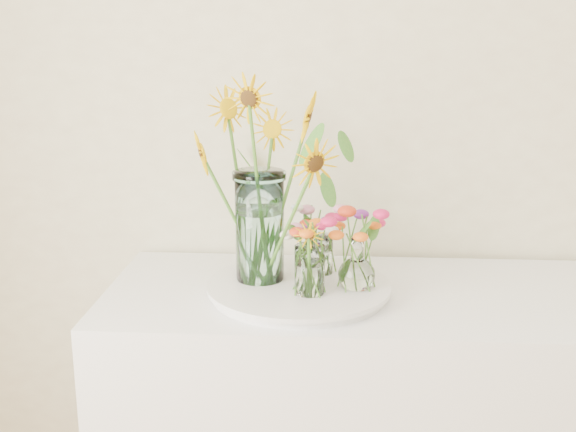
% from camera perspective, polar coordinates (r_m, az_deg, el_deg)
% --- Properties ---
extents(tray, '(0.46, 0.46, 0.02)m').
position_cam_1_polar(tray, '(1.89, 0.86, -5.86)').
color(tray, white).
rests_on(tray, counter).
extents(mason_jar, '(0.16, 0.16, 0.30)m').
position_cam_1_polar(mason_jar, '(1.88, -2.25, -0.84)').
color(mason_jar, '#B9F1F3').
rests_on(mason_jar, tray).
extents(sunflower_bouquet, '(0.96, 0.96, 0.55)m').
position_cam_1_polar(sunflower_bouquet, '(1.85, -2.29, 2.94)').
color(sunflower_bouquet, '#EBB604').
rests_on(sunflower_bouquet, tray).
extents(small_vase_a, '(0.08, 0.08, 0.13)m').
position_cam_1_polar(small_vase_a, '(1.80, 1.72, -4.34)').
color(small_vase_a, white).
rests_on(small_vase_a, tray).
extents(wildflower_posy_a, '(0.19, 0.19, 0.22)m').
position_cam_1_polar(wildflower_posy_a, '(1.79, 1.73, -2.98)').
color(wildflower_posy_a, orange).
rests_on(wildflower_posy_a, tray).
extents(small_vase_b, '(0.11, 0.11, 0.14)m').
position_cam_1_polar(small_vase_b, '(1.85, 5.47, -3.81)').
color(small_vase_b, white).
rests_on(small_vase_b, tray).
extents(wildflower_posy_b, '(0.20, 0.20, 0.23)m').
position_cam_1_polar(wildflower_posy_b, '(1.83, 5.50, -2.47)').
color(wildflower_posy_b, orange).
rests_on(wildflower_posy_b, tray).
extents(small_vase_c, '(0.08, 0.08, 0.11)m').
position_cam_1_polar(small_vase_c, '(1.95, 2.62, -3.11)').
color(small_vase_c, white).
rests_on(small_vase_c, tray).
extents(wildflower_posy_c, '(0.19, 0.19, 0.20)m').
position_cam_1_polar(wildflower_posy_c, '(1.94, 2.64, -1.84)').
color(wildflower_posy_c, orange).
rests_on(wildflower_posy_c, tray).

